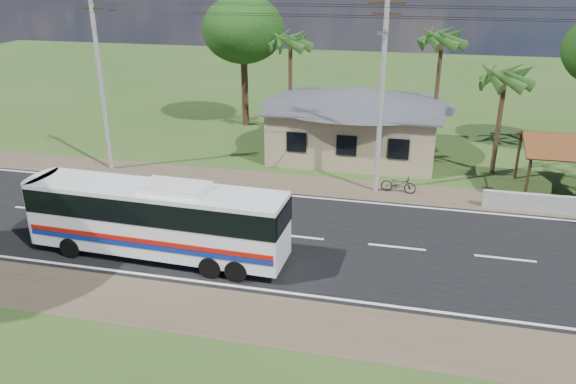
% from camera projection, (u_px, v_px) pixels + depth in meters
% --- Properties ---
extents(ground, '(120.00, 120.00, 0.00)m').
position_uv_depth(ground, '(297.00, 237.00, 25.56)').
color(ground, '#294819').
rests_on(ground, ground).
extents(road, '(120.00, 16.00, 0.03)m').
position_uv_depth(road, '(297.00, 237.00, 25.56)').
color(road, black).
rests_on(road, ground).
extents(house, '(12.40, 10.00, 5.00)m').
position_uv_depth(house, '(355.00, 113.00, 36.08)').
color(house, tan).
rests_on(house, ground).
extents(waiting_shed, '(5.20, 4.48, 3.35)m').
position_uv_depth(waiting_shed, '(573.00, 145.00, 29.45)').
color(waiting_shed, '#342412').
rests_on(waiting_shed, ground).
extents(concrete_barrier, '(7.00, 0.30, 0.90)m').
position_uv_depth(concrete_barrier, '(556.00, 204.00, 27.90)').
color(concrete_barrier, '#9E9E99').
rests_on(concrete_barrier, ground).
extents(utility_poles, '(32.80, 2.22, 11.00)m').
position_uv_depth(utility_poles, '(376.00, 86.00, 28.68)').
color(utility_poles, '#9E9E99').
rests_on(utility_poles, ground).
extents(palm_near, '(2.80, 2.80, 6.70)m').
position_uv_depth(palm_near, '(505.00, 77.00, 31.33)').
color(palm_near, '#47301E').
rests_on(palm_near, ground).
extents(palm_mid, '(2.80, 2.80, 8.20)m').
position_uv_depth(palm_mid, '(442.00, 39.00, 35.58)').
color(palm_mid, '#47301E').
rests_on(palm_mid, ground).
extents(palm_far, '(2.80, 2.80, 7.70)m').
position_uv_depth(palm_far, '(290.00, 41.00, 38.33)').
color(palm_far, '#47301E').
rests_on(palm_far, ground).
extents(tree_behind_house, '(6.00, 6.00, 9.61)m').
position_uv_depth(tree_behind_house, '(243.00, 30.00, 40.82)').
color(tree_behind_house, '#47301E').
rests_on(tree_behind_house, ground).
extents(coach_bus, '(11.01, 2.72, 3.39)m').
position_uv_depth(coach_bus, '(157.00, 215.00, 23.15)').
color(coach_bus, white).
rests_on(coach_bus, ground).
extents(motorcycle, '(1.95, 0.83, 1.00)m').
position_uv_depth(motorcycle, '(398.00, 184.00, 30.38)').
color(motorcycle, black).
rests_on(motorcycle, ground).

